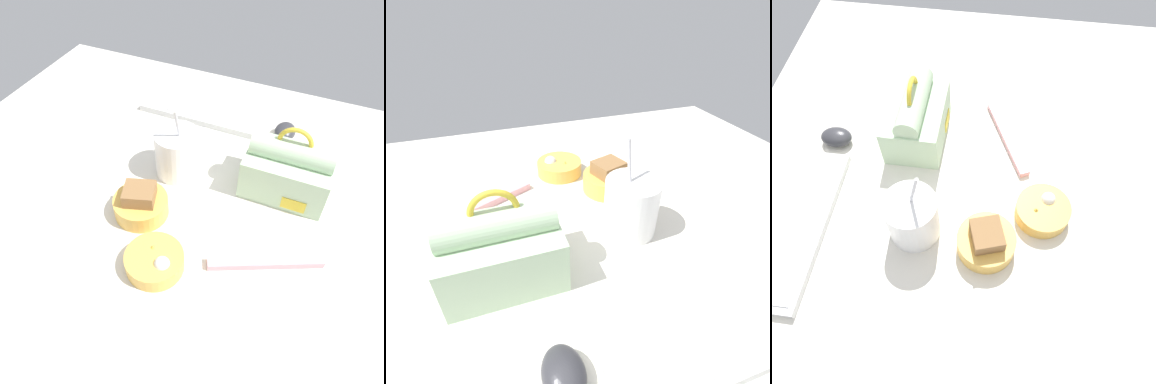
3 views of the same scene
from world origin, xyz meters
The scene contains 8 objects.
desk_surface centered at (0.00, 0.00, 1.00)cm, with size 140.00×110.00×2.00cm.
keyboard centered at (-9.95, 32.86, 3.02)cm, with size 37.49×12.38×2.10cm.
lunch_bag centered at (18.36, 11.85, 8.42)cm, with size 19.26×13.41×18.07cm.
soup_cup centered at (-7.33, 7.54, 8.11)cm, with size 10.73×10.73×19.63cm.
bento_bowl_sandwich centered at (-9.15, -7.80, 4.86)cm, with size 12.12×12.12×7.66cm.
bento_bowl_snacks centered at (0.41, -19.11, 3.99)cm, with size 11.77×11.77×5.04cm.
computer_mouse centered at (13.69, 31.37, 3.87)cm, with size 5.59×7.58×3.74cm.
chopstick_case centered at (20.06, -10.10, 2.80)cm, with size 22.08×11.99×1.60cm.
Camera 3 is at (-39.59, -7.34, 75.63)cm, focal length 35.00 mm.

